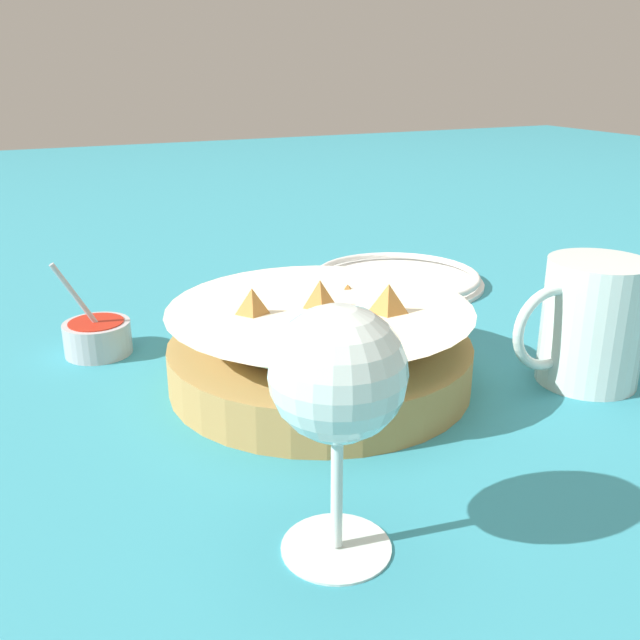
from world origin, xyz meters
The scene contains 6 objects.
ground_plane centered at (0.00, 0.00, 0.00)m, with size 4.00×4.00×0.00m, color teal.
food_basket centered at (0.01, -0.01, 0.03)m, with size 0.27×0.27×0.10m.
sauce_cup centered at (0.18, -0.17, 0.02)m, with size 0.07×0.06×0.10m.
wine_glass centered at (0.10, 0.20, 0.11)m, with size 0.08×0.08×0.15m.
beer_mug centered at (-0.21, 0.08, 0.05)m, with size 0.13×0.09×0.11m.
side_plate centered at (-0.21, -0.24, 0.01)m, with size 0.22×0.22×0.01m.
Camera 1 is at (0.25, 0.51, 0.27)m, focal length 40.00 mm.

